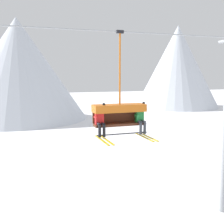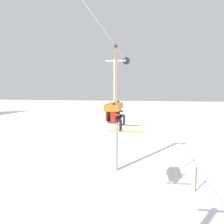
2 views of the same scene
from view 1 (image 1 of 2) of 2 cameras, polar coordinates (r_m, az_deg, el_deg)
name	(u,v)px [view 1 (image 1 of 2)]	position (r m, az deg, el deg)	size (l,w,h in m)	color
mountain_peak_west	(18,69)	(47.26, -18.58, 8.31)	(21.44, 21.44, 15.95)	silver
mountain_peak_central	(177,67)	(63.72, 13.10, 8.96)	(17.93, 17.93, 17.61)	silver
lift_cable	(87,30)	(10.88, -5.01, 16.26)	(16.58, 0.05, 0.05)	#9EA3A8
chairlift_chair	(119,111)	(11.29, 1.44, 0.30)	(2.14, 0.74, 4.04)	#512819
skier_red	(100,120)	(10.87, -2.40, -1.66)	(0.48, 1.70, 1.34)	red
skier_green	(141,118)	(11.47, 5.84, -1.21)	(0.48, 1.70, 1.34)	#23843D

